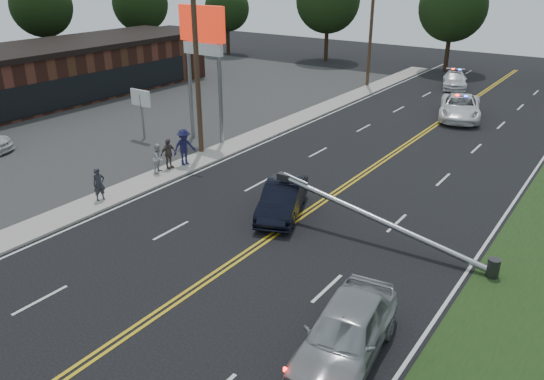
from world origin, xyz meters
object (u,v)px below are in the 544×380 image
Objects in this scene: utility_pole_mid at (197,65)px; utility_pole_far at (371,27)px; waiting_sedan at (345,332)px; bystander_a at (99,184)px; crashed_sedan at (282,199)px; small_sign at (141,102)px; bystander_c at (184,147)px; emergency_b at (455,80)px; fallen_streetlight at (390,224)px; pylon_sign at (203,42)px; emergency_a at (460,107)px; bystander_b at (159,158)px; bystander_d at (168,154)px.

utility_pole_mid is 22.00m from utility_pole_far.
waiting_sedan is at bearing -65.40° from utility_pole_far.
crashed_sedan is at bearing -47.55° from bystander_a.
bystander_c is (5.55, -2.14, -1.23)m from small_sign.
emergency_b is 3.12× the size of bystander_a.
utility_pole_mid reaches higher than small_sign.
fallen_streetlight is 4.74× the size of bystander_c.
emergency_a is (11.27, 14.08, -5.19)m from pylon_sign.
crashed_sedan is (8.40, -26.05, -4.36)m from utility_pole_far.
utility_pole_far is at bearing -13.12° from bystander_b.
bystander_c is at bearing 144.06° from crashed_sedan.
bystander_b reaches higher than emergency_b.
pylon_sign is 20.06m from utility_pole_far.
emergency_a is (1.58, 20.14, 0.08)m from crashed_sedan.
emergency_b is at bearing 93.08° from emergency_a.
utility_pole_far reaches higher than small_sign.
utility_pole_mid is 4.58m from bystander_c.
bystander_a is (0.81, -29.80, -4.20)m from utility_pole_far.
utility_pole_mid is 6.14× the size of bystander_d.
crashed_sedan reaches higher than emergency_b.
waiting_sedan is 37.50m from emergency_b.
bystander_a is 0.94× the size of bystander_d.
small_sign is 18.68m from fallen_streetlight.
fallen_streetlight reaches higher than emergency_b.
emergency_a is 3.79× the size of bystander_a.
bystander_c is at bearing -88.22° from utility_pole_far.
utility_pole_mid is at bearing 163.36° from fallen_streetlight.
emergency_a is 10.34m from emergency_b.
utility_pole_mid is (4.80, 0.00, 2.75)m from small_sign.
waiting_sedan is (19.77, -10.70, -1.49)m from small_sign.
bystander_a is (5.61, -7.80, -1.44)m from small_sign.
utility_pole_mid is at bearing -122.33° from emergency_b.
bystander_d is at bearing -81.42° from utility_pole_mid.
emergency_a is (-3.41, 20.08, -0.11)m from fallen_streetlight.
emergency_a is 25.58m from bystander_a.
crashed_sedan is 7.95m from bystander_b.
bystander_a is at bearing 160.30° from waiting_sedan.
bystander_b is (-7.94, 0.32, 0.16)m from crashed_sedan.
bystander_c reaches higher than emergency_a.
bystander_b is (-12.93, 0.26, -0.03)m from fallen_streetlight.
emergency_b is 2.43× the size of bystander_c.
pylon_sign is at bearing 2.88° from bystander_b.
utility_pole_far is 36.21m from waiting_sedan.
utility_pole_far reaches higher than waiting_sedan.
crashed_sedan is (9.70, -6.05, -5.27)m from pylon_sign.
fallen_streetlight is 0.94× the size of utility_pole_mid.
bystander_a is at bearing -161.18° from bystander_c.
pylon_sign reaches higher than bystander_c.
bystander_d is (5.26, -3.05, -1.40)m from small_sign.
bystander_b is 1.64m from bystander_c.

